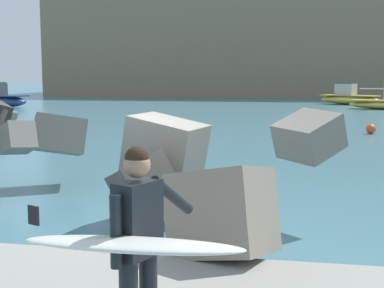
{
  "coord_description": "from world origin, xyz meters",
  "views": [
    {
      "loc": [
        2.11,
        -8.34,
        2.54
      ],
      "look_at": [
        0.48,
        0.5,
        1.4
      ],
      "focal_mm": 49.54,
      "sensor_mm": 36.0,
      "label": 1
    }
  ],
  "objects_px": {
    "surfer_with_board": "(132,243)",
    "mooring_buoy_outer": "(371,129)",
    "mooring_buoy_middle": "(311,120)",
    "boat_near_centre": "(349,98)"
  },
  "relations": [
    {
      "from": "surfer_with_board",
      "to": "mooring_buoy_outer",
      "type": "relative_size",
      "value": 4.67
    },
    {
      "from": "mooring_buoy_middle",
      "to": "mooring_buoy_outer",
      "type": "height_order",
      "value": "same"
    },
    {
      "from": "boat_near_centre",
      "to": "mooring_buoy_middle",
      "type": "relative_size",
      "value": 13.34
    },
    {
      "from": "surfer_with_board",
      "to": "mooring_buoy_outer",
      "type": "distance_m",
      "value": 21.58
    },
    {
      "from": "boat_near_centre",
      "to": "mooring_buoy_middle",
      "type": "bearing_deg",
      "value": -101.02
    },
    {
      "from": "boat_near_centre",
      "to": "mooring_buoy_middle",
      "type": "distance_m",
      "value": 22.23
    },
    {
      "from": "surfer_with_board",
      "to": "mooring_buoy_middle",
      "type": "distance_m",
      "value": 25.67
    },
    {
      "from": "boat_near_centre",
      "to": "mooring_buoy_outer",
      "type": "height_order",
      "value": "boat_near_centre"
    },
    {
      "from": "surfer_with_board",
      "to": "mooring_buoy_outer",
      "type": "height_order",
      "value": "surfer_with_board"
    },
    {
      "from": "surfer_with_board",
      "to": "mooring_buoy_outer",
      "type": "bearing_deg",
      "value": 77.14
    }
  ]
}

